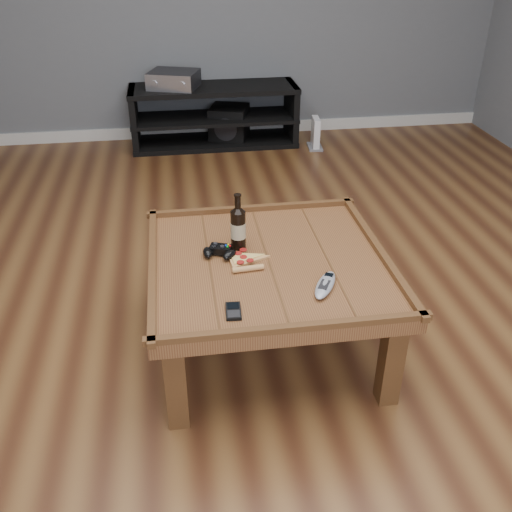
{
  "coord_description": "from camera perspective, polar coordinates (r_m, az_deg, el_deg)",
  "views": [
    {
      "loc": [
        -0.36,
        -2.03,
        1.7
      ],
      "look_at": [
        -0.06,
        -0.07,
        0.52
      ],
      "focal_mm": 40.0,
      "sensor_mm": 36.0,
      "label": 1
    }
  ],
  "objects": [
    {
      "name": "media_console",
      "position": [
        5.01,
        -4.18,
        13.77
      ],
      "size": [
        1.4,
        0.45,
        0.5
      ],
      "color": "black",
      "rests_on": "ground"
    },
    {
      "name": "ground",
      "position": [
        2.67,
        1.15,
        -8.73
      ],
      "size": [
        6.0,
        6.0,
        0.0
      ],
      "primitive_type": "plane",
      "color": "#402112",
      "rests_on": "ground"
    },
    {
      "name": "subwoofer",
      "position": [
        5.1,
        -2.69,
        13.02
      ],
      "size": [
        0.39,
        0.39,
        0.31
      ],
      "rotation": [
        0.0,
        0.0,
        -0.32
      ],
      "color": "black",
      "rests_on": "ground"
    },
    {
      "name": "beer_bottle",
      "position": [
        2.46,
        -1.8,
        2.95
      ],
      "size": [
        0.07,
        0.07,
        0.25
      ],
      "color": "black",
      "rests_on": "coffee_table"
    },
    {
      "name": "pizza_slice",
      "position": [
        2.4,
        -1.2,
        -0.43
      ],
      "size": [
        0.16,
        0.25,
        0.02
      ],
      "rotation": [
        0.0,
        0.0,
        0.08
      ],
      "color": "tan",
      "rests_on": "coffee_table"
    },
    {
      "name": "baseboard",
      "position": [
        5.3,
        -4.33,
        12.48
      ],
      "size": [
        5.0,
        0.02,
        0.1
      ],
      "primitive_type": "cube",
      "color": "silver",
      "rests_on": "ground"
    },
    {
      "name": "coffee_table",
      "position": [
        2.44,
        1.24,
        -1.62
      ],
      "size": [
        1.03,
        1.03,
        0.48
      ],
      "color": "#562E18",
      "rests_on": "ground"
    },
    {
      "name": "game_controller",
      "position": [
        2.44,
        -3.69,
        0.44
      ],
      "size": [
        0.15,
        0.13,
        0.04
      ],
      "rotation": [
        0.0,
        0.0,
        -0.35
      ],
      "color": "black",
      "rests_on": "coffee_table"
    },
    {
      "name": "av_receiver",
      "position": [
        4.91,
        -8.23,
        17.07
      ],
      "size": [
        0.46,
        0.42,
        0.13
      ],
      "rotation": [
        0.0,
        0.0,
        -0.33
      ],
      "color": "black",
      "rests_on": "media_console"
    },
    {
      "name": "remote_control",
      "position": [
        2.24,
        6.93,
        -2.88
      ],
      "size": [
        0.16,
        0.21,
        0.03
      ],
      "rotation": [
        0.0,
        0.0,
        -0.51
      ],
      "color": "#8F939B",
      "rests_on": "coffee_table"
    },
    {
      "name": "game_console",
      "position": [
        4.97,
        5.96,
        11.99
      ],
      "size": [
        0.13,
        0.22,
        0.26
      ],
      "rotation": [
        0.0,
        0.0,
        -0.09
      ],
      "color": "gray",
      "rests_on": "ground"
    },
    {
      "name": "smartphone",
      "position": [
        2.1,
        -2.28,
        -5.52
      ],
      "size": [
        0.06,
        0.11,
        0.01
      ],
      "rotation": [
        0.0,
        0.0,
        -0.06
      ],
      "color": "black",
      "rests_on": "coffee_table"
    }
  ]
}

